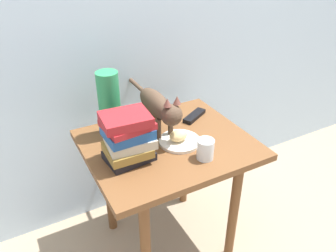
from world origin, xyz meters
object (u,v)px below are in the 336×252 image
green_vase (109,104)px  book_stack (128,137)px  cat (159,106)px  bread_roll (178,136)px  plate (180,141)px  tv_remote (194,116)px  side_table (168,160)px  candle_jar (205,150)px

green_vase → book_stack: bearing=-91.9°
cat → book_stack: cat is taller
bread_roll → green_vase: green_vase is taller
plate → cat: size_ratio=0.38×
cat → green_vase: 0.21m
plate → tv_remote: 0.24m
side_table → book_stack: bearing=-169.2°
side_table → tv_remote: tv_remote is taller
cat → side_table: bearing=-91.9°
bread_roll → green_vase: 0.33m
tv_remote → plate: bearing=-166.3°
cat → book_stack: 0.24m
plate → green_vase: (-0.23, 0.21, 0.14)m
plate → tv_remote: bearing=42.0°
book_stack → cat: bearing=32.8°
bread_roll → tv_remote: bread_roll is taller
cat → tv_remote: bearing=10.0°
green_vase → tv_remote: green_vase is taller
candle_jar → tv_remote: candle_jar is taller
bread_roll → book_stack: bearing=-178.5°
green_vase → candle_jar: 0.46m
green_vase → candle_jar: (0.26, -0.35, -0.11)m
side_table → candle_jar: candle_jar is taller
cat → candle_jar: size_ratio=5.64×
candle_jar → side_table: bearing=113.3°
side_table → tv_remote: 0.27m
plate → candle_jar: (0.03, -0.15, 0.03)m
bread_roll → tv_remote: (0.18, 0.16, -0.03)m
bread_roll → tv_remote: size_ratio=0.53×
bread_roll → candle_jar: 0.15m
green_vase → plate: bearing=-42.1°
side_table → green_vase: green_vase is taller
book_stack → side_table: bearing=10.8°
tv_remote → cat: bearing=161.7°
cat → book_stack: (-0.20, -0.13, -0.03)m
book_stack → green_vase: 0.22m
book_stack → candle_jar: bearing=-26.7°
side_table → book_stack: size_ratio=3.40×
cat → candle_jar: 0.29m
candle_jar → plate: bearing=103.1°
plate → green_vase: bearing=137.9°
side_table → book_stack: (-0.20, -0.04, 0.20)m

